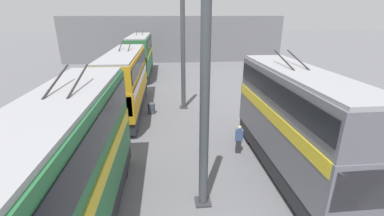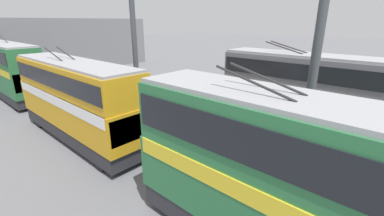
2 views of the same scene
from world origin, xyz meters
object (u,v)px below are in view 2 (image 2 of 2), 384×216
(bus_right_mid, at_px, (76,96))
(oil_drum, at_px, (117,126))
(bus_left_far, at_px, (301,91))
(bus_right_far, at_px, (9,68))
(person_by_left_row, at_px, (251,124))
(bus_right_near, at_px, (295,179))

(bus_right_mid, xyz_separation_m, oil_drum, (-0.81, -1.97, -2.32))
(bus_left_far, xyz_separation_m, bus_right_mid, (9.63, 9.23, -0.19))
(bus_right_far, distance_m, person_by_left_row, 22.07)
(bus_right_near, xyz_separation_m, person_by_left_row, (5.25, -7.20, -2.01))
(bus_right_far, relative_size, oil_drum, 12.66)
(bus_right_near, height_order, person_by_left_row, bus_right_near)
(bus_left_far, xyz_separation_m, bus_right_far, (22.81, 9.23, -0.04))
(oil_drum, bearing_deg, bus_right_far, 8.01)
(bus_right_mid, relative_size, bus_right_far, 1.04)
(bus_left_far, distance_m, bus_right_near, 9.77)
(bus_right_near, bearing_deg, bus_right_mid, 0.00)
(bus_left_far, distance_m, bus_right_mid, 13.34)
(bus_right_near, distance_m, bus_right_far, 26.03)
(person_by_left_row, bearing_deg, bus_right_near, 139.08)
(bus_left_far, bearing_deg, person_by_left_row, 44.85)
(oil_drum, bearing_deg, bus_left_far, -140.56)
(bus_left_far, relative_size, oil_drum, 11.33)
(bus_right_mid, bearing_deg, person_by_left_row, -136.52)
(bus_left_far, xyz_separation_m, bus_right_near, (-3.21, 9.23, -0.03))
(bus_left_far, relative_size, bus_right_near, 0.94)
(bus_right_near, bearing_deg, bus_right_far, 0.00)
(bus_right_mid, distance_m, bus_right_far, 13.19)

